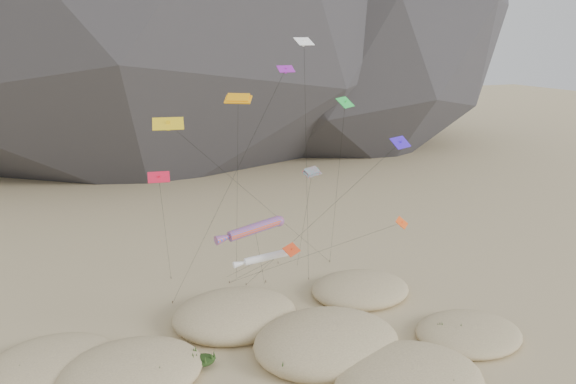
% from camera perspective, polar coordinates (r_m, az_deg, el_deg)
% --- Properties ---
extents(dunes, '(50.89, 33.59, 4.29)m').
position_cam_1_polar(dunes, '(54.22, -1.43, -16.82)').
color(dunes, '#CCB789').
rests_on(dunes, ground).
extents(dune_grass, '(41.38, 29.18, 1.46)m').
position_cam_1_polar(dune_grass, '(53.76, -1.45, -16.97)').
color(dune_grass, black).
rests_on(dune_grass, ground).
extents(kite_stakes, '(22.25, 7.01, 0.30)m').
position_cam_1_polar(kite_stakes, '(72.11, -3.68, -8.71)').
color(kite_stakes, '#3F2D1E').
rests_on(kite_stakes, ground).
extents(rainbow_tube_kite, '(9.62, 15.27, 13.27)m').
position_cam_1_polar(rainbow_tube_kite, '(52.29, -3.63, -3.80)').
color(rainbow_tube_kite, '#F55419').
rests_on(rainbow_tube_kite, ground).
extents(white_tube_kite, '(6.05, 17.24, 9.71)m').
position_cam_1_polar(white_tube_kite, '(54.58, -2.42, -6.68)').
color(white_tube_kite, silver).
rests_on(white_tube_kite, ground).
extents(orange_parafoil, '(3.11, 9.71, 24.13)m').
position_cam_1_polar(orange_parafoil, '(58.31, -5.09, 9.22)').
color(orange_parafoil, '#F69D0C').
rests_on(orange_parafoil, ground).
extents(multi_parafoil, '(4.08, 11.97, 16.08)m').
position_cam_1_polar(multi_parafoil, '(60.80, 2.44, 1.95)').
color(multi_parafoil, red).
rests_on(multi_parafoil, ground).
extents(delta_kites, '(26.73, 21.17, 29.59)m').
position_cam_1_polar(delta_kites, '(54.27, 0.86, 4.22)').
color(delta_kites, red).
rests_on(delta_kites, ground).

